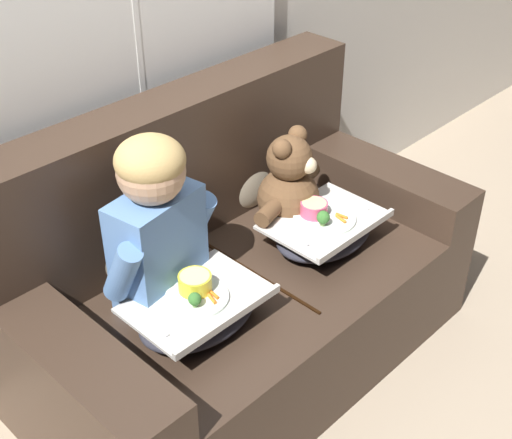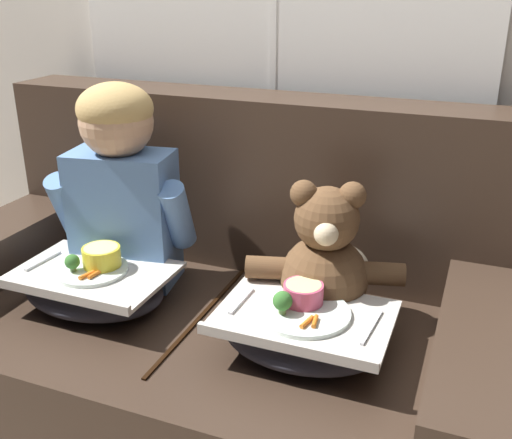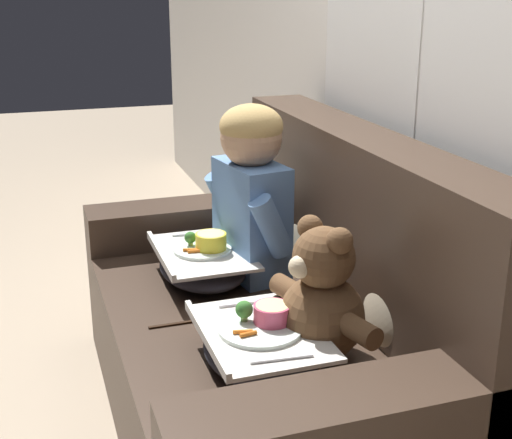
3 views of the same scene
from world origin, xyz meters
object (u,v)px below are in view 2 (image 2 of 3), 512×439
object	(u,v)px
throw_pillow_behind_teddy	(343,240)
lap_tray_child	(94,286)
couch	(221,325)
lap_tray_teddy	(303,330)
throw_pillow_behind_child	(162,212)
teddy_bear	(325,263)
child_figure	(121,177)

from	to	relation	value
throw_pillow_behind_teddy	lap_tray_child	size ratio (longest dim) A/B	0.70
couch	lap_tray_teddy	bearing A→B (deg)	-29.58
throw_pillow_behind_child	throw_pillow_behind_teddy	distance (m)	0.66
throw_pillow_behind_child	lap_tray_child	world-z (taller)	throw_pillow_behind_child
throw_pillow_behind_child	lap_tray_teddy	xyz separation A→B (m)	(0.66, -0.42, -0.09)
couch	lap_tray_teddy	world-z (taller)	couch
throw_pillow_behind_teddy	teddy_bear	xyz separation A→B (m)	(0.00, -0.23, 0.03)
throw_pillow_behind_teddy	lap_tray_teddy	distance (m)	0.42
child_figure	lap_tray_child	size ratio (longest dim) A/B	1.39
lap_tray_teddy	lap_tray_child	bearing A→B (deg)	-179.98
lap_tray_teddy	throw_pillow_behind_teddy	bearing A→B (deg)	89.86
lap_tray_child	lap_tray_teddy	size ratio (longest dim) A/B	1.02
throw_pillow_behind_child	lap_tray_teddy	distance (m)	0.78
child_figure	lap_tray_teddy	distance (m)	0.74
couch	lap_tray_child	bearing A→B (deg)	-150.43
child_figure	lap_tray_teddy	xyz separation A→B (m)	(0.66, -0.19, -0.29)
throw_pillow_behind_teddy	lap_tray_teddy	size ratio (longest dim) A/B	0.71
child_figure	lap_tray_child	xyz separation A→B (m)	(0.00, -0.19, -0.29)
teddy_bear	lap_tray_teddy	bearing A→B (deg)	-90.79
lap_tray_child	lap_tray_teddy	bearing A→B (deg)	0.02
throw_pillow_behind_child	child_figure	xyz separation A→B (m)	(0.00, -0.23, 0.20)
child_figure	lap_tray_child	bearing A→B (deg)	-89.87
throw_pillow_behind_child	child_figure	distance (m)	0.30
throw_pillow_behind_child	teddy_bear	size ratio (longest dim) A/B	0.74
throw_pillow_behind_teddy	teddy_bear	distance (m)	0.23
lap_tray_child	throw_pillow_behind_teddy	bearing A→B (deg)	32.21
couch	throw_pillow_behind_teddy	size ratio (longest dim) A/B	5.47
teddy_bear	lap_tray_teddy	xyz separation A→B (m)	(-0.00, -0.18, -0.11)
throw_pillow_behind_teddy	teddy_bear	bearing A→B (deg)	-89.63
couch	lap_tray_child	world-z (taller)	couch
couch	child_figure	size ratio (longest dim) A/B	2.73
couch	throw_pillow_behind_teddy	world-z (taller)	couch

